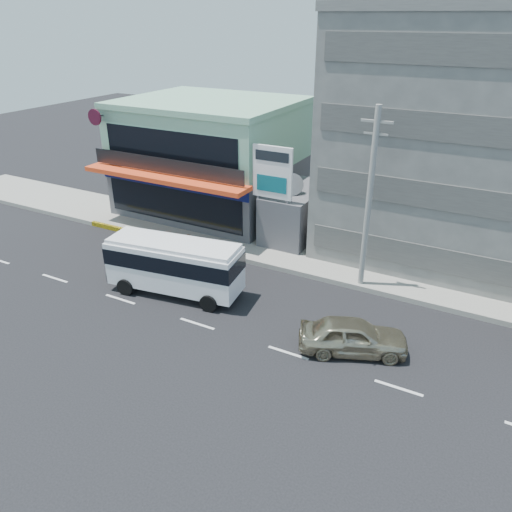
# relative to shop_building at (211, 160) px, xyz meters

# --- Properties ---
(ground) EXTENTS (120.00, 120.00, 0.00)m
(ground) POSITION_rel_shop_building_xyz_m (8.00, -13.95, -4.00)
(ground) COLOR black
(ground) RESTS_ON ground
(sidewalk) EXTENTS (70.00, 5.00, 0.30)m
(sidewalk) POSITION_rel_shop_building_xyz_m (13.00, -4.45, -3.85)
(sidewalk) COLOR gray
(sidewalk) RESTS_ON ground
(shop_building) EXTENTS (12.40, 11.70, 8.00)m
(shop_building) POSITION_rel_shop_building_xyz_m (0.00, 0.00, 0.00)
(shop_building) COLOR #49494E
(shop_building) RESTS_ON ground
(concrete_building) EXTENTS (16.00, 12.00, 14.00)m
(concrete_building) POSITION_rel_shop_building_xyz_m (18.00, 1.05, 3.00)
(concrete_building) COLOR gray
(concrete_building) RESTS_ON ground
(gap_structure) EXTENTS (3.00, 6.00, 3.50)m
(gap_structure) POSITION_rel_shop_building_xyz_m (8.00, -1.95, -2.25)
(gap_structure) COLOR #49494E
(gap_structure) RESTS_ON ground
(satellite_dish) EXTENTS (1.50, 1.50, 0.15)m
(satellite_dish) POSITION_rel_shop_building_xyz_m (8.00, -2.95, -0.42)
(satellite_dish) COLOR slate
(satellite_dish) RESTS_ON gap_structure
(billboard) EXTENTS (2.60, 0.18, 6.90)m
(billboard) POSITION_rel_shop_building_xyz_m (7.50, -4.75, 0.93)
(billboard) COLOR gray
(billboard) RESTS_ON ground
(utility_pole_near) EXTENTS (1.60, 0.30, 10.00)m
(utility_pole_near) POSITION_rel_shop_building_xyz_m (14.00, -6.55, 1.15)
(utility_pole_near) COLOR #999993
(utility_pole_near) RESTS_ON ground
(minibus) EXTENTS (7.59, 3.40, 3.07)m
(minibus) POSITION_rel_shop_building_xyz_m (5.24, -11.89, -2.17)
(minibus) COLOR white
(minibus) RESTS_ON ground
(sedan) EXTENTS (5.24, 3.68, 1.66)m
(sedan) POSITION_rel_shop_building_xyz_m (15.49, -12.45, -3.17)
(sedan) COLOR #B5AA8A
(sedan) RESTS_ON ground
(motorcycle_rider) EXTENTS (1.57, 0.65, 1.97)m
(motorcycle_rider) POSITION_rel_shop_building_xyz_m (3.92, -8.64, -3.35)
(motorcycle_rider) COLOR #590C1A
(motorcycle_rider) RESTS_ON ground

